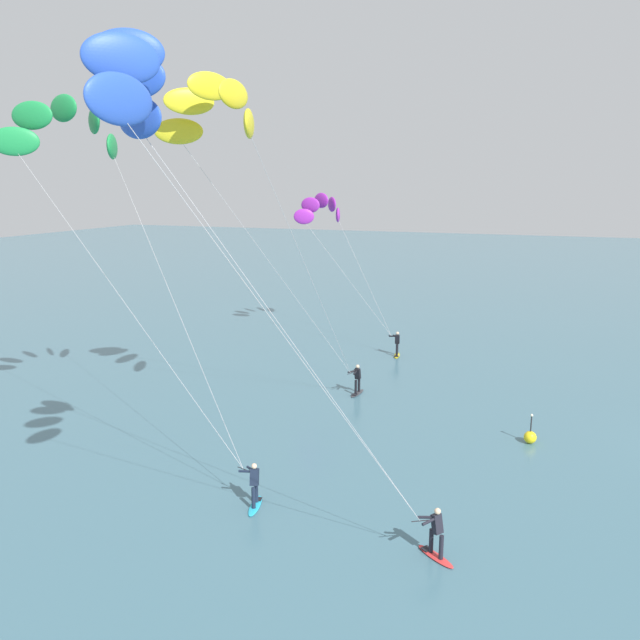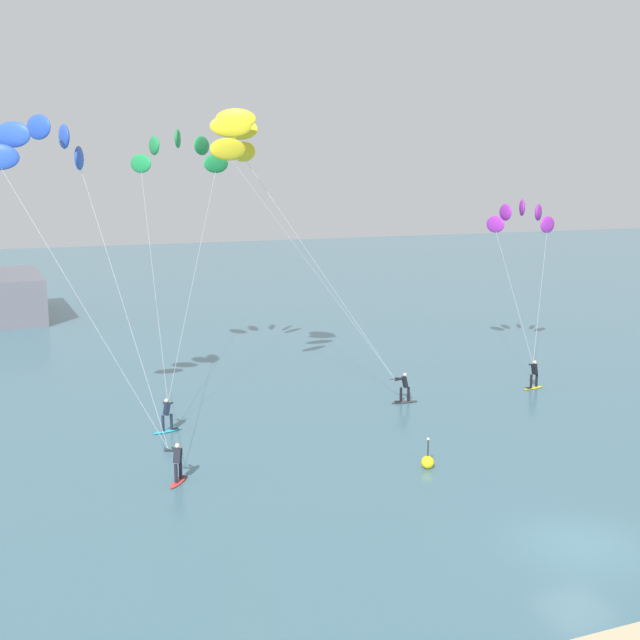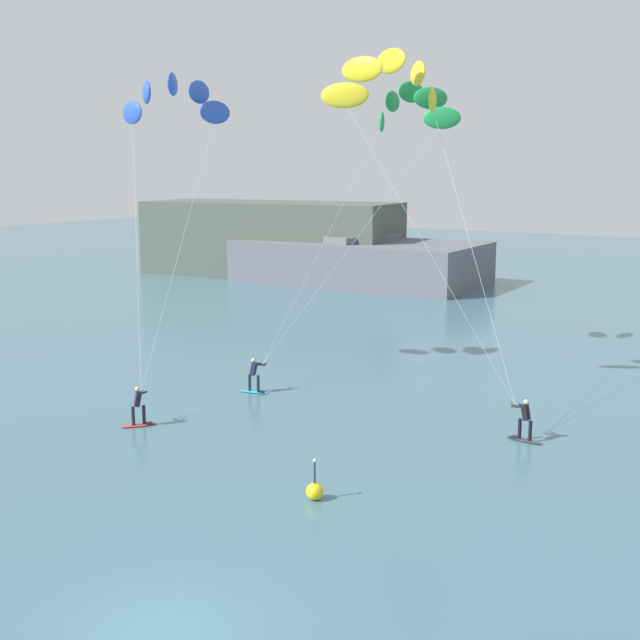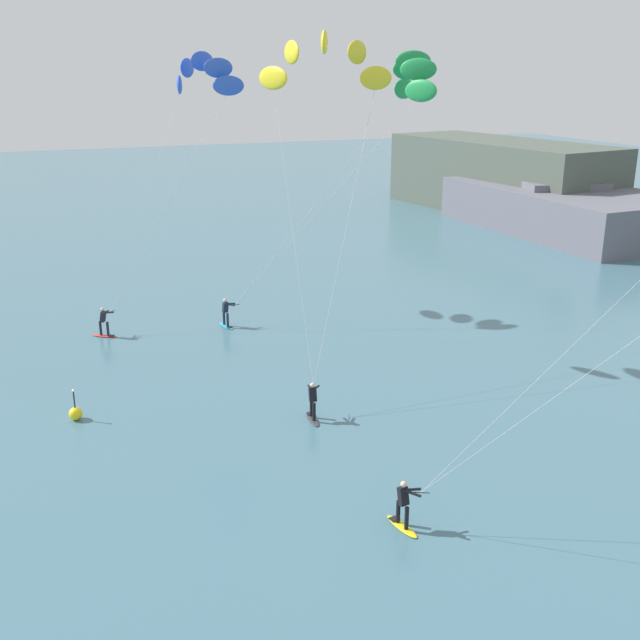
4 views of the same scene
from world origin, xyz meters
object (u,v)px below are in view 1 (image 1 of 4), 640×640
(kitesurfer_nearshore, at_px, (325,214))
(kitesurfer_mid_water, at_px, (217,120))
(kitesurfer_downwind, at_px, (71,139))
(marker_buoy, at_px, (530,437))
(kitesurfer_far_out, at_px, (145,106))

(kitesurfer_nearshore, xyz_separation_m, kitesurfer_mid_water, (-19.62, -2.48, 4.73))
(kitesurfer_nearshore, distance_m, kitesurfer_downwind, 22.45)
(kitesurfer_mid_water, height_order, marker_buoy, kitesurfer_mid_water)
(kitesurfer_mid_water, height_order, kitesurfer_downwind, kitesurfer_mid_water)
(kitesurfer_nearshore, height_order, kitesurfer_far_out, kitesurfer_far_out)
(kitesurfer_mid_water, relative_size, kitesurfer_far_out, 1.05)
(kitesurfer_downwind, bearing_deg, kitesurfer_far_out, -130.22)
(kitesurfer_downwind, distance_m, marker_buoy, 23.43)
(kitesurfer_nearshore, relative_size, kitesurfer_far_out, 0.72)
(kitesurfer_far_out, distance_m, kitesurfer_downwind, 12.08)
(kitesurfer_mid_water, bearing_deg, kitesurfer_downwind, 112.24)
(kitesurfer_mid_water, relative_size, kitesurfer_downwind, 1.05)
(kitesurfer_nearshore, bearing_deg, kitesurfer_mid_water, -172.81)
(kitesurfer_downwind, relative_size, marker_buoy, 10.82)
(marker_buoy, bearing_deg, kitesurfer_far_out, 147.06)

